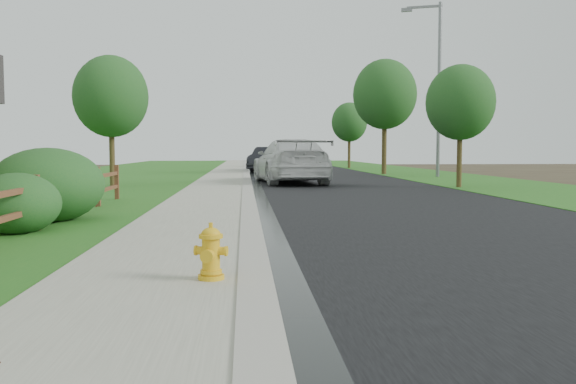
{
  "coord_description": "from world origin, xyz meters",
  "views": [
    {
      "loc": [
        0.28,
        -4.03,
        1.57
      ],
      "look_at": [
        1.0,
        5.94,
        0.87
      ],
      "focal_mm": 38.0,
      "sensor_mm": 36.0,
      "label": 1
    }
  ],
  "objects": [
    {
      "name": "streetlight",
      "position": [
        10.95,
        29.55,
        5.49
      ],
      "size": [
        2.16,
        0.93,
        9.7
      ],
      "color": "slate",
      "rests_on": "ground"
    },
    {
      "name": "white_suv",
      "position": [
        2.4,
        23.97,
        1.02
      ],
      "size": [
        3.5,
        7.17,
        2.01
      ],
      "primitive_type": "imported",
      "rotation": [
        0.0,
        0.0,
        3.24
      ],
      "color": "silver",
      "rests_on": "road"
    },
    {
      "name": "shrub_c",
      "position": [
        -3.9,
        7.43,
        0.57
      ],
      "size": [
        1.96,
        1.96,
        1.14
      ],
      "primitive_type": "ellipsoid",
      "rotation": [
        0.0,
        0.0,
        0.28
      ],
      "color": "#1B4E20",
      "rests_on": "ground"
    },
    {
      "name": "curb",
      "position": [
        0.4,
        35.0,
        0.06
      ],
      "size": [
        0.4,
        90.0,
        0.12
      ],
      "primitive_type": "cube",
      "color": "#9B978D",
      "rests_on": "ground"
    },
    {
      "name": "tree_far_right",
      "position": [
        9.0,
        46.27,
        3.82
      ],
      "size": [
        2.97,
        2.97,
        5.47
      ],
      "color": "#362916",
      "rests_on": "ground"
    },
    {
      "name": "road",
      "position": [
        4.6,
        35.0,
        0.01
      ],
      "size": [
        8.0,
        90.0,
        0.02
      ],
      "primitive_type": "cube",
      "color": "black",
      "rests_on": "ground"
    },
    {
      "name": "dark_car_far",
      "position": [
        2.0,
        39.49,
        0.89
      ],
      "size": [
        3.23,
        5.57,
        1.73
      ],
      "primitive_type": "imported",
      "rotation": [
        0.0,
        0.0,
        -0.28
      ],
      "color": "black",
      "rests_on": "road"
    },
    {
      "name": "tree_near_left",
      "position": [
        -5.23,
        21.91,
        3.76
      ],
      "size": [
        3.08,
        3.08,
        5.47
      ],
      "color": "#362916",
      "rests_on": "ground"
    },
    {
      "name": "ground",
      "position": [
        0.0,
        0.0,
        0.0
      ],
      "size": [
        120.0,
        120.0,
        0.0
      ],
      "primitive_type": "plane",
      "color": "#35271D"
    },
    {
      "name": "tree_mid_right",
      "position": [
        9.0,
        33.52,
        4.97
      ],
      "size": [
        3.95,
        3.95,
        7.16
      ],
      "color": "#362916",
      "rests_on": "ground"
    },
    {
      "name": "dark_car_mid",
      "position": [
        3.1,
        39.06,
        0.91
      ],
      "size": [
        3.22,
        5.56,
        1.78
      ],
      "primitive_type": "imported",
      "rotation": [
        0.0,
        0.0,
        2.92
      ],
      "color": "black",
      "rests_on": "road"
    },
    {
      "name": "lawn_near",
      "position": [
        -8.0,
        35.0,
        0.02
      ],
      "size": [
        9.0,
        90.0,
        0.04
      ],
      "primitive_type": "cube",
      "color": "#1C5A19",
      "rests_on": "ground"
    },
    {
      "name": "shrub_d",
      "position": [
        -3.9,
        9.24,
        0.8
      ],
      "size": [
        2.98,
        2.98,
        1.61
      ],
      "primitive_type": "ellipsoid",
      "rotation": [
        0.0,
        0.0,
        0.32
      ],
      "color": "#1B4E20",
      "rests_on": "ground"
    },
    {
      "name": "wet_gutter",
      "position": [
        0.75,
        35.0,
        0.02
      ],
      "size": [
        0.5,
        90.0,
        0.0
      ],
      "primitive_type": "cube",
      "color": "black",
      "rests_on": "road"
    },
    {
      "name": "tree_near_right",
      "position": [
        9.0,
        20.15,
        3.46
      ],
      "size": [
        2.77,
        2.77,
        4.99
      ],
      "color": "#362916",
      "rests_on": "ground"
    },
    {
      "name": "grass_strip",
      "position": [
        -2.8,
        35.0,
        0.03
      ],
      "size": [
        1.6,
        90.0,
        0.06
      ],
      "primitive_type": "cube",
      "color": "#1C5A19",
      "rests_on": "ground"
    },
    {
      "name": "verge_far",
      "position": [
        11.5,
        35.0,
        0.02
      ],
      "size": [
        6.0,
        90.0,
        0.04
      ],
      "primitive_type": "cube",
      "color": "#1C5A19",
      "rests_on": "ground"
    },
    {
      "name": "sidewalk",
      "position": [
        -0.9,
        35.0,
        0.05
      ],
      "size": [
        2.2,
        90.0,
        0.1
      ],
      "primitive_type": "cube",
      "color": "gray",
      "rests_on": "ground"
    },
    {
      "name": "fire_hydrant",
      "position": [
        -0.1,
        2.82,
        0.4
      ],
      "size": [
        0.43,
        0.34,
        0.65
      ],
      "color": "#F0AC1C",
      "rests_on": "sidewalk"
    },
    {
      "name": "ranch_fence",
      "position": [
        -3.6,
        6.4,
        0.62
      ],
      "size": [
        0.12,
        16.92,
        1.1
      ],
      "color": "#4A2918",
      "rests_on": "ground"
    }
  ]
}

